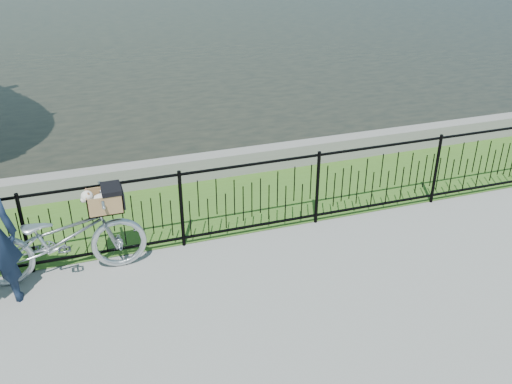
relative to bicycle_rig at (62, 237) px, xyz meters
name	(u,v)px	position (x,y,z in m)	size (l,w,h in m)	color
ground	(292,300)	(2.56, -1.40, -0.56)	(120.00, 120.00, 0.00)	gray
grass_strip	(233,201)	(2.56, 1.20, -0.56)	(60.00, 2.00, 0.01)	#38601E
quay_wall	(216,165)	(2.56, 2.20, -0.36)	(60.00, 0.30, 0.40)	slate
fence	(252,198)	(2.56, 0.20, 0.02)	(14.00, 0.06, 1.15)	black
bicycle_rig	(62,237)	(0.00, 0.00, 0.00)	(2.10, 0.73, 1.19)	silver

